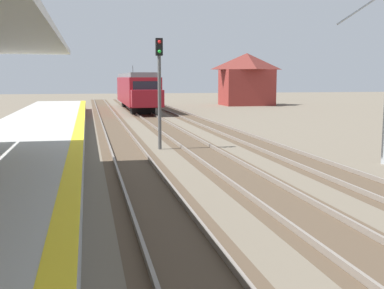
{
  "coord_description": "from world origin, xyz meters",
  "views": [
    {
      "loc": [
        0.19,
        0.84,
        3.37
      ],
      "look_at": [
        2.14,
        10.08,
        2.1
      ],
      "focal_mm": 46.33,
      "sensor_mm": 36.0,
      "label": 1
    }
  ],
  "objects": [
    {
      "name": "track_pair_nearest_platform",
      "position": [
        1.9,
        20.0,
        0.05
      ],
      "size": [
        2.34,
        120.0,
        0.16
      ],
      "color": "#4C3D2D",
      "rests_on": "ground"
    },
    {
      "name": "rail_signal_post",
      "position": [
        3.52,
        23.99,
        3.19
      ],
      "size": [
        0.32,
        0.34,
        5.2
      ],
      "color": "#4C4C4C",
      "rests_on": "ground"
    },
    {
      "name": "distant_trackside_house",
      "position": [
        19.59,
        59.91,
        3.34
      ],
      "size": [
        6.6,
        5.28,
        6.4
      ],
      "color": "maroon",
      "rests_on": "ground"
    },
    {
      "name": "approaching_train",
      "position": [
        5.3,
        53.3,
        2.18
      ],
      "size": [
        2.93,
        19.6,
        4.76
      ],
      "color": "maroon",
      "rests_on": "ground"
    },
    {
      "name": "track_pair_middle",
      "position": [
        5.3,
        20.0,
        0.05
      ],
      "size": [
        2.34,
        120.0,
        0.16
      ],
      "color": "#4C3D2D",
      "rests_on": "ground"
    },
    {
      "name": "track_pair_far_side",
      "position": [
        8.7,
        20.0,
        0.05
      ],
      "size": [
        2.34,
        120.0,
        0.16
      ],
      "color": "#4C3D2D",
      "rests_on": "ground"
    }
  ]
}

